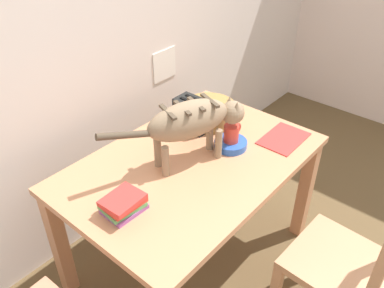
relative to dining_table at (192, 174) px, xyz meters
The scene contains 10 objects.
wall_rear 0.92m from the dining_table, 86.36° to the left, with size 5.13×0.11×2.50m.
dining_table is the anchor object (origin of this frame).
cat 0.32m from the dining_table, ahead, with size 0.72×0.31×0.33m.
saucer_bowl 0.26m from the dining_table, 19.10° to the right, with size 0.17×0.17×0.04m, color blue.
coffee_mug 0.29m from the dining_table, 18.78° to the right, with size 0.12×0.08×0.09m.
magazine 0.54m from the dining_table, 28.22° to the right, with size 0.28×0.19×0.01m, color red.
book_stack 0.48m from the dining_table, behind, with size 0.18×0.16×0.08m.
wicker_basket 0.42m from the dining_table, 26.37° to the left, with size 0.31×0.31×0.10m.
toaster 0.36m from the dining_table, 39.49° to the left, with size 0.12×0.20×0.18m.
wooden_chair_far 0.84m from the dining_table, 81.14° to the right, with size 0.44×0.44×0.94m.
Camera 1 is at (-1.25, 0.06, 1.92)m, focal length 37.17 mm.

